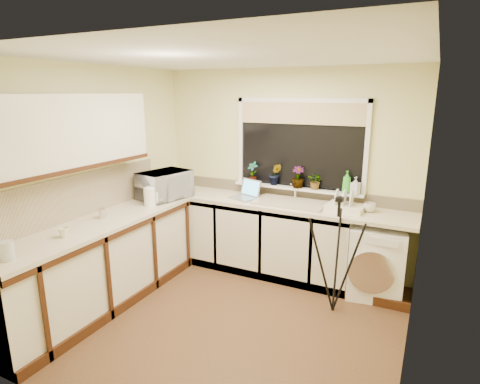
# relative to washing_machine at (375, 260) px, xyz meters

# --- Properties ---
(floor) EXTENTS (3.20, 3.20, 0.00)m
(floor) POSITION_rel_washing_machine_xyz_m (-1.20, -1.17, -0.39)
(floor) COLOR brown
(floor) RESTS_ON ground
(ceiling) EXTENTS (3.20, 3.20, 0.00)m
(ceiling) POSITION_rel_washing_machine_xyz_m (-1.20, -1.17, 2.06)
(ceiling) COLOR white
(ceiling) RESTS_ON ground
(wall_back) EXTENTS (3.20, 0.00, 3.20)m
(wall_back) POSITION_rel_washing_machine_xyz_m (-1.20, 0.33, 0.83)
(wall_back) COLOR beige
(wall_back) RESTS_ON ground
(wall_front) EXTENTS (3.20, 0.00, 3.20)m
(wall_front) POSITION_rel_washing_machine_xyz_m (-1.20, -2.67, 0.83)
(wall_front) COLOR beige
(wall_front) RESTS_ON ground
(wall_left) EXTENTS (0.00, 3.00, 3.00)m
(wall_left) POSITION_rel_washing_machine_xyz_m (-2.80, -1.17, 0.83)
(wall_left) COLOR beige
(wall_left) RESTS_ON ground
(wall_right) EXTENTS (0.00, 3.00, 3.00)m
(wall_right) POSITION_rel_washing_machine_xyz_m (0.40, -1.17, 0.83)
(wall_right) COLOR beige
(wall_right) RESTS_ON ground
(base_cabinet_back) EXTENTS (2.55, 0.60, 0.86)m
(base_cabinet_back) POSITION_rel_washing_machine_xyz_m (-1.53, 0.03, 0.04)
(base_cabinet_back) COLOR silver
(base_cabinet_back) RESTS_ON floor
(base_cabinet_left) EXTENTS (0.54, 2.40, 0.86)m
(base_cabinet_left) POSITION_rel_washing_machine_xyz_m (-2.50, -1.47, 0.04)
(base_cabinet_left) COLOR silver
(base_cabinet_left) RESTS_ON floor
(worktop_back) EXTENTS (3.20, 0.60, 0.04)m
(worktop_back) POSITION_rel_washing_machine_xyz_m (-1.20, 0.03, 0.49)
(worktop_back) COLOR beige
(worktop_back) RESTS_ON base_cabinet_back
(worktop_left) EXTENTS (0.60, 2.40, 0.04)m
(worktop_left) POSITION_rel_washing_machine_xyz_m (-2.50, -1.47, 0.49)
(worktop_left) COLOR beige
(worktop_left) RESTS_ON base_cabinet_left
(upper_cabinet) EXTENTS (0.28, 1.90, 0.70)m
(upper_cabinet) POSITION_rel_washing_machine_xyz_m (-2.64, -1.62, 1.41)
(upper_cabinet) COLOR silver
(upper_cabinet) RESTS_ON wall_left
(splashback_left) EXTENTS (0.02, 2.40, 0.45)m
(splashback_left) POSITION_rel_washing_machine_xyz_m (-2.79, -1.47, 0.73)
(splashback_left) COLOR beige
(splashback_left) RESTS_ON wall_left
(splashback_back) EXTENTS (3.20, 0.02, 0.14)m
(splashback_back) POSITION_rel_washing_machine_xyz_m (-1.20, 0.32, 0.58)
(splashback_back) COLOR beige
(splashback_back) RESTS_ON wall_back
(window_glass) EXTENTS (1.50, 0.02, 1.00)m
(window_glass) POSITION_rel_washing_machine_xyz_m (-1.00, 0.32, 1.16)
(window_glass) COLOR black
(window_glass) RESTS_ON wall_back
(window_blind) EXTENTS (1.50, 0.02, 0.25)m
(window_blind) POSITION_rel_washing_machine_xyz_m (-1.00, 0.29, 1.53)
(window_blind) COLOR tan
(window_blind) RESTS_ON wall_back
(windowsill) EXTENTS (1.60, 0.14, 0.03)m
(windowsill) POSITION_rel_washing_machine_xyz_m (-1.00, 0.26, 0.64)
(windowsill) COLOR white
(windowsill) RESTS_ON wall_back
(sink) EXTENTS (0.82, 0.46, 0.03)m
(sink) POSITION_rel_washing_machine_xyz_m (-1.00, 0.03, 0.52)
(sink) COLOR tan
(sink) RESTS_ON worktop_back
(faucet) EXTENTS (0.03, 0.03, 0.24)m
(faucet) POSITION_rel_washing_machine_xyz_m (-1.00, 0.21, 0.63)
(faucet) COLOR silver
(faucet) RESTS_ON worktop_back
(washing_machine) EXTENTS (0.63, 0.61, 0.79)m
(washing_machine) POSITION_rel_washing_machine_xyz_m (0.00, 0.00, 0.00)
(washing_machine) COLOR white
(washing_machine) RESTS_ON floor
(laptop) EXTENTS (0.38, 0.36, 0.22)m
(laptop) POSITION_rel_washing_machine_xyz_m (-1.57, 0.04, 0.56)
(laptop) COLOR #93939A
(laptop) RESTS_ON worktop_back
(kettle) EXTENTS (0.15, 0.15, 0.20)m
(kettle) POSITION_rel_washing_machine_xyz_m (-2.42, -0.74, 0.60)
(kettle) COLOR white
(kettle) RESTS_ON worktop_left
(dish_rack) EXTENTS (0.43, 0.34, 0.06)m
(dish_rack) POSITION_rel_washing_machine_xyz_m (-0.37, 0.06, 0.54)
(dish_rack) COLOR silver
(dish_rack) RESTS_ON worktop_back
(tripod) EXTENTS (0.77, 0.77, 1.19)m
(tripod) POSITION_rel_washing_machine_xyz_m (-0.31, -0.54, 0.20)
(tripod) COLOR black
(tripod) RESTS_ON floor
(glass_jug) EXTENTS (0.11, 0.11, 0.15)m
(glass_jug) POSITION_rel_washing_machine_xyz_m (-2.43, -2.46, 0.58)
(glass_jug) COLOR silver
(glass_jug) RESTS_ON worktop_left
(steel_jar) EXTENTS (0.08, 0.08, 0.11)m
(steel_jar) POSITION_rel_washing_machine_xyz_m (-2.55, -1.35, 0.56)
(steel_jar) COLOR silver
(steel_jar) RESTS_ON worktop_left
(microwave) EXTENTS (0.52, 0.67, 0.33)m
(microwave) POSITION_rel_washing_machine_xyz_m (-2.46, -0.42, 0.67)
(microwave) COLOR silver
(microwave) RESTS_ON worktop_left
(plant_a) EXTENTS (0.16, 0.13, 0.27)m
(plant_a) POSITION_rel_washing_machine_xyz_m (-1.58, 0.23, 0.79)
(plant_a) COLOR #999999
(plant_a) RESTS_ON windowsill
(plant_b) EXTENTS (0.18, 0.16, 0.27)m
(plant_b) POSITION_rel_washing_machine_xyz_m (-1.28, 0.25, 0.79)
(plant_b) COLOR #999999
(plant_b) RESTS_ON windowsill
(plant_c) EXTENTS (0.19, 0.19, 0.26)m
(plant_c) POSITION_rel_washing_machine_xyz_m (-0.98, 0.23, 0.79)
(plant_c) COLOR #999999
(plant_c) RESTS_ON windowsill
(plant_d) EXTENTS (0.23, 0.21, 0.20)m
(plant_d) POSITION_rel_washing_machine_xyz_m (-0.77, 0.25, 0.76)
(plant_d) COLOR #999999
(plant_d) RESTS_ON windowsill
(soap_bottle_green) EXTENTS (0.10, 0.10, 0.26)m
(soap_bottle_green) POSITION_rel_washing_machine_xyz_m (-0.41, 0.23, 0.78)
(soap_bottle_green) COLOR green
(soap_bottle_green) RESTS_ON windowsill
(soap_bottle_clear) EXTENTS (0.11, 0.11, 0.20)m
(soap_bottle_clear) POSITION_rel_washing_machine_xyz_m (-0.31, 0.23, 0.75)
(soap_bottle_clear) COLOR #999999
(soap_bottle_clear) RESTS_ON windowsill
(cup_back) EXTENTS (0.17, 0.17, 0.10)m
(cup_back) POSITION_rel_washing_machine_xyz_m (-0.12, 0.10, 0.56)
(cup_back) COLOR beige
(cup_back) RESTS_ON worktop_back
(cup_left) EXTENTS (0.12, 0.12, 0.09)m
(cup_left) POSITION_rel_washing_machine_xyz_m (-2.45, -1.91, 0.55)
(cup_left) COLOR #EDE6C3
(cup_left) RESTS_ON worktop_left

